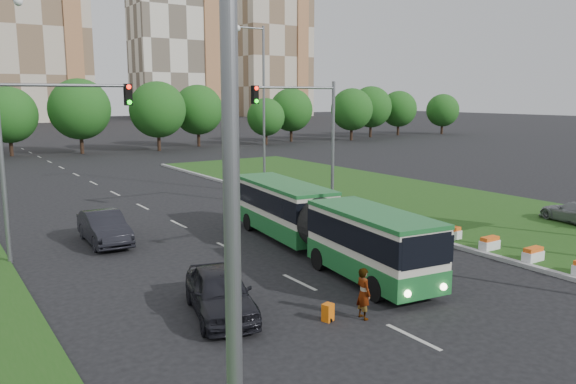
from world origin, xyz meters
TOP-DOWN VIEW (x-y plane):
  - ground at (0.00, 0.00)m, footprint 360.00×360.00m
  - grass_median at (13.00, 8.00)m, footprint 14.00×60.00m
  - median_kerb at (6.05, 8.00)m, footprint 0.30×60.00m
  - lane_markings at (-3.00, 20.00)m, footprint 0.20×100.00m
  - flower_planters at (6.70, -0.30)m, footprint 1.10×15.90m
  - traffic_mast_median at (4.78, 10.00)m, footprint 5.76×0.32m
  - traffic_mast_left at (-10.38, 9.00)m, footprint 5.76×0.32m
  - street_lamps at (-3.00, 10.00)m, footprint 36.00×60.00m
  - tree_line at (10.00, 55.00)m, footprint 120.00×8.00m
  - apartment_tower_ceast at (15.00, 150.00)m, footprint 25.00×15.00m
  - apartment_tower_east at (55.00, 150.00)m, footprint 27.00×15.00m
  - midrise_east at (90.00, 150.00)m, footprint 24.00×14.00m
  - articulated_bus at (-0.19, 2.77)m, footprint 2.32×14.91m
  - car_left_near at (-7.04, -1.23)m, footprint 2.98×4.94m
  - car_left_far at (-7.64, 10.07)m, footprint 1.84×4.85m
  - car_median at (15.33, -0.57)m, footprint 2.38×4.41m
  - pedestrian at (-3.30, -4.07)m, footprint 0.46×0.66m
  - shopping_trolley at (-4.39, -3.61)m, footprint 0.34×0.36m

SIDE VIEW (x-z plane):
  - ground at x=0.00m, z-range 0.00..0.00m
  - lane_markings at x=-3.00m, z-range -0.01..0.01m
  - grass_median at x=13.00m, z-range 0.00..0.15m
  - median_kerb at x=6.05m, z-range 0.00..0.18m
  - shopping_trolley at x=-4.39m, z-range 0.00..0.57m
  - flower_planters at x=6.70m, z-range 0.15..0.75m
  - car_median at x=15.33m, z-range 0.15..1.37m
  - car_left_near at x=-7.04m, z-range 0.00..1.57m
  - car_left_far at x=-7.64m, z-range 0.00..1.58m
  - pedestrian at x=-3.30m, z-range 0.00..1.71m
  - articulated_bus at x=-0.19m, z-range 0.28..2.73m
  - tree_line at x=10.00m, z-range 0.00..9.00m
  - traffic_mast_median at x=4.78m, z-range 1.35..9.35m
  - traffic_mast_left at x=-10.38m, z-range 1.35..9.35m
  - street_lamps at x=-3.00m, z-range 0.00..12.00m
  - midrise_east at x=90.00m, z-range 0.00..40.00m
  - apartment_tower_east at x=55.00m, z-range 0.00..47.00m
  - apartment_tower_ceast at x=15.00m, z-range 0.00..50.00m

